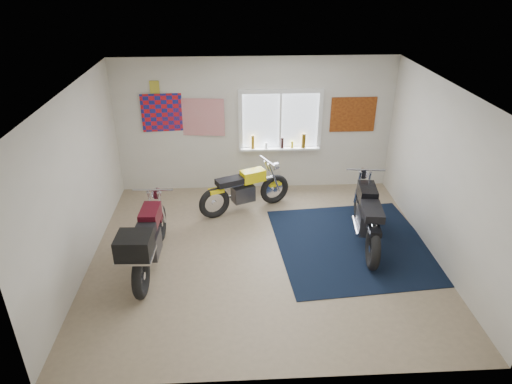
{
  "coord_description": "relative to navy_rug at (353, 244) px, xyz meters",
  "views": [
    {
      "loc": [
        -0.44,
        -6.17,
        4.28
      ],
      "look_at": [
        -0.09,
        0.4,
        0.93
      ],
      "focal_mm": 32.0,
      "sensor_mm": 36.0,
      "label": 1
    }
  ],
  "objects": [
    {
      "name": "maroon_tourer",
      "position": [
        -3.29,
        -0.57,
        0.55
      ],
      "size": [
        0.64,
        2.11,
        1.07
      ],
      "rotation": [
        0.0,
        0.0,
        1.53
      ],
      "color": "black",
      "rests_on": "ground"
    },
    {
      "name": "window_assembly",
      "position": [
        -1.03,
        2.28,
        1.36
      ],
      "size": [
        1.66,
        0.17,
        1.26
      ],
      "color": "white",
      "rests_on": "room_shell"
    },
    {
      "name": "navy_rug",
      "position": [
        0.0,
        0.0,
        0.0
      ],
      "size": [
        2.71,
        2.8,
        0.01
      ],
      "primitive_type": "cube",
      "rotation": [
        0.0,
        0.0,
        0.08
      ],
      "color": "black",
      "rests_on": "ground"
    },
    {
      "name": "black_chrome_bike",
      "position": [
        0.22,
        0.1,
        0.48
      ],
      "size": [
        0.66,
        2.16,
        1.11
      ],
      "rotation": [
        0.0,
        0.0,
        1.45
      ],
      "color": "black",
      "rests_on": "navy_rug"
    },
    {
      "name": "flag_display",
      "position": [
        -3.43,
        2.29,
        2.14
      ],
      "size": [
        1.6,
        0.1,
        1.17
      ],
      "color": "red",
      "rests_on": "room_shell"
    },
    {
      "name": "room_shell",
      "position": [
        -1.53,
        -0.19,
        1.63
      ],
      "size": [
        5.5,
        5.5,
        5.5
      ],
      "color": "white",
      "rests_on": "ground"
    },
    {
      "name": "oil_bottles",
      "position": [
        -0.96,
        2.21,
        1.02
      ],
      "size": [
        1.1,
        0.09,
        0.3
      ],
      "color": "#956915",
      "rests_on": "window_assembly"
    },
    {
      "name": "triumph_poster",
      "position": [
        0.42,
        2.29,
        1.54
      ],
      "size": [
        0.9,
        0.03,
        0.7
      ],
      "primitive_type": "cube",
      "color": "#A54C14",
      "rests_on": "room_shell"
    },
    {
      "name": "yellow_triumph",
      "position": [
        -1.77,
        1.31,
        0.41
      ],
      "size": [
        1.76,
        0.88,
        0.94
      ],
      "rotation": [
        0.0,
        0.0,
        0.42
      ],
      "color": "black",
      "rests_on": "ground"
    },
    {
      "name": "ground",
      "position": [
        -1.53,
        -0.19,
        -0.01
      ],
      "size": [
        5.5,
        5.5,
        0.0
      ],
      "primitive_type": "plane",
      "color": "#9E896B",
      "rests_on": "ground"
    }
  ]
}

